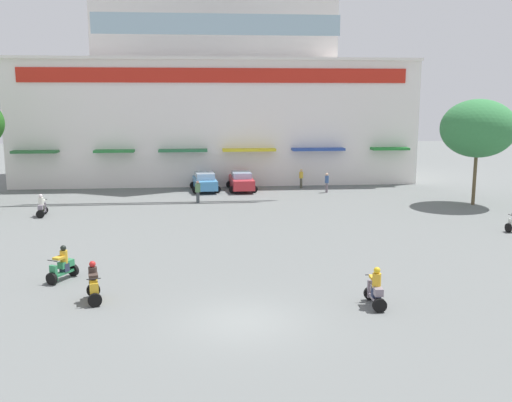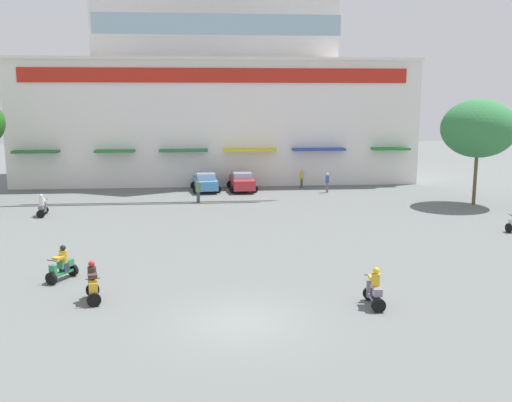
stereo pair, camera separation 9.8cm
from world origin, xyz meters
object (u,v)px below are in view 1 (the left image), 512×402
parked_car_1 (241,181)px  pedestrian_1 (327,181)px  parked_car_0 (205,182)px  pedestrian_2 (198,190)px  pedestrian_0 (301,177)px  scooter_rider_4 (63,266)px  plaza_tree_1 (478,128)px  scooter_rider_8 (94,285)px  scooter_rider_6 (376,290)px  scooter_rider_1 (42,207)px

parked_car_1 → pedestrian_1: pedestrian_1 is taller
parked_car_0 → pedestrian_2: (-0.54, -5.21, 0.15)m
parked_car_1 → pedestrian_0: bearing=8.8°
scooter_rider_4 → pedestrian_0: bearing=58.8°
parked_car_0 → pedestrian_0: bearing=5.6°
scooter_rider_4 → pedestrian_1: bearing=52.9°
parked_car_0 → parked_car_1: bearing=-0.0°
plaza_tree_1 → parked_car_0: (-19.09, 7.79, -4.66)m
scooter_rider_4 → scooter_rider_8: bearing=-57.1°
scooter_rider_6 → scooter_rider_1: bearing=133.1°
pedestrian_0 → pedestrian_1: (1.67, -2.46, -0.00)m
pedestrian_1 → pedestrian_2: (-10.30, -3.54, -0.01)m
parked_car_1 → scooter_rider_1: size_ratio=2.89×
scooter_rider_6 → pedestrian_1: 25.49m
scooter_rider_6 → pedestrian_0: size_ratio=0.95×
scooter_rider_8 → plaza_tree_1: bearing=36.9°
parked_car_0 → pedestrian_2: bearing=-95.9°
parked_car_1 → scooter_rider_8: size_ratio=2.80×
pedestrian_2 → pedestrian_0: bearing=34.8°
scooter_rider_1 → parked_car_1: bearing=33.7°
scooter_rider_1 → scooter_rider_4: bearing=-71.9°
scooter_rider_1 → pedestrian_2: (10.03, 3.85, 0.31)m
scooter_rider_6 → parked_car_0: bearing=102.8°
parked_car_0 → pedestrian_1: size_ratio=2.63×
scooter_rider_4 → scooter_rider_8: (1.77, -2.74, 0.04)m
scooter_rider_8 → pedestrian_0: (12.45, 26.20, 0.28)m
parked_car_0 → parked_car_1: parked_car_1 is taller
scooter_rider_1 → pedestrian_0: pedestrian_0 is taller
parked_car_0 → scooter_rider_6: 27.59m
parked_car_1 → scooter_rider_6: size_ratio=2.85×
parked_car_1 → parked_car_0: bearing=180.0°
parked_car_0 → pedestrian_1: (9.76, -1.67, 0.16)m
scooter_rider_4 → pedestrian_1: 26.33m
parked_car_0 → pedestrian_0: size_ratio=2.59×
parked_car_0 → scooter_rider_1: bearing=-139.4°
pedestrian_0 → plaza_tree_1: bearing=-38.0°
parked_car_1 → scooter_rider_1: bearing=-146.3°
scooter_rider_8 → pedestrian_1: pedestrian_1 is taller
scooter_rider_8 → pedestrian_2: pedestrian_2 is taller
scooter_rider_1 → pedestrian_2: size_ratio=0.93×
scooter_rider_8 → pedestrian_1: 27.62m
pedestrian_2 → scooter_rider_4: bearing=-107.7°
parked_car_1 → scooter_rider_6: 27.09m
plaza_tree_1 → pedestrian_2: (-19.64, 2.58, -4.52)m
scooter_rider_4 → pedestrian_2: bearing=72.3°
plaza_tree_1 → scooter_rider_1: 30.08m
scooter_rider_8 → pedestrian_0: size_ratio=0.97×
scooter_rider_4 → pedestrian_2: pedestrian_2 is taller
scooter_rider_8 → pedestrian_2: size_ratio=0.96×
scooter_rider_8 → pedestrian_2: bearing=79.3°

